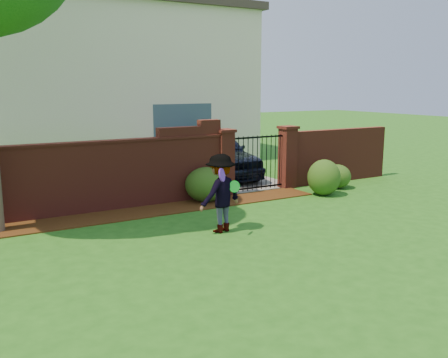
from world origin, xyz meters
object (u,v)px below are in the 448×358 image
car (217,154)px  frisbee_green (234,186)px  frisbee_purple (222,175)px  man (222,193)px

car → frisbee_green: bearing=-112.2°
car → frisbee_purple: 6.82m
man → frisbee_purple: bearing=46.4°
man → frisbee_purple: size_ratio=6.13×
car → frisbee_green: size_ratio=18.02×
car → frisbee_purple: car is taller
frisbee_purple → man: bearing=61.4°
frisbee_purple → car: bearing=61.5°
man → frisbee_green: 0.31m
frisbee_purple → frisbee_green: frisbee_purple is taller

